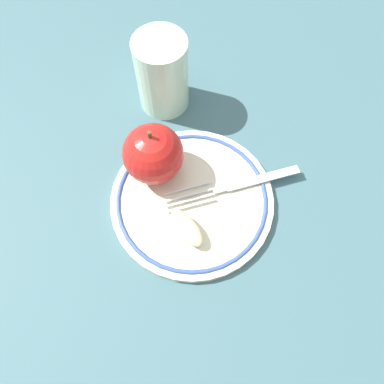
# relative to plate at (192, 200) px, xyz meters

# --- Properties ---
(ground_plane) EXTENTS (2.00, 2.00, 0.00)m
(ground_plane) POSITION_rel_plate_xyz_m (0.01, 0.01, -0.01)
(ground_plane) COLOR #3C5F65
(plate) EXTENTS (0.22, 0.22, 0.01)m
(plate) POSITION_rel_plate_xyz_m (0.00, 0.00, 0.00)
(plate) COLOR beige
(plate) RESTS_ON ground_plane
(apple_red_whole) EXTENTS (0.08, 0.08, 0.09)m
(apple_red_whole) POSITION_rel_plate_xyz_m (0.01, 0.07, 0.05)
(apple_red_whole) COLOR red
(apple_red_whole) RESTS_ON plate
(apple_slice_front) EXTENTS (0.04, 0.07, 0.02)m
(apple_slice_front) POSITION_rel_plate_xyz_m (-0.04, -0.02, 0.02)
(apple_slice_front) COLOR beige
(apple_slice_front) RESTS_ON plate
(fork) EXTENTS (0.16, 0.14, 0.00)m
(fork) POSITION_rel_plate_xyz_m (0.05, -0.04, 0.01)
(fork) COLOR silver
(fork) RESTS_ON plate
(drinking_glass) EXTENTS (0.08, 0.08, 0.12)m
(drinking_glass) POSITION_rel_plate_xyz_m (0.12, 0.13, 0.05)
(drinking_glass) COLOR silver
(drinking_glass) RESTS_ON ground_plane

